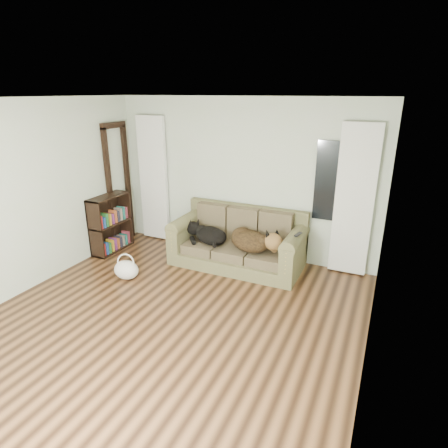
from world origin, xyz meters
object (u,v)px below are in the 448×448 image
at_px(tote_bag, 126,269).
at_px(dog_shepherd, 253,242).
at_px(bookshelf, 111,223).
at_px(dog_black_lab, 209,235).
at_px(sofa, 237,239).

bearing_deg(tote_bag, dog_shepherd, 32.60).
height_order(tote_bag, bookshelf, bookshelf).
xyz_separation_m(dog_black_lab, dog_shepherd, (0.76, -0.00, 0.01)).
height_order(sofa, tote_bag, sofa).
relative_size(sofa, dog_black_lab, 3.36).
relative_size(dog_shepherd, bookshelf, 0.75).
xyz_separation_m(sofa, dog_black_lab, (-0.46, -0.09, 0.03)).
bearing_deg(bookshelf, dog_shepherd, 2.49).
xyz_separation_m(dog_black_lab, tote_bag, (-0.86, -1.04, -0.32)).
relative_size(tote_bag, bookshelf, 0.39).
xyz_separation_m(sofa, bookshelf, (-2.23, -0.36, 0.05)).
distance_m(dog_black_lab, dog_shepherd, 0.76).
distance_m(dog_black_lab, bookshelf, 1.80).
relative_size(sofa, bookshelf, 2.08).
xyz_separation_m(sofa, tote_bag, (-1.32, -1.13, -0.29)).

